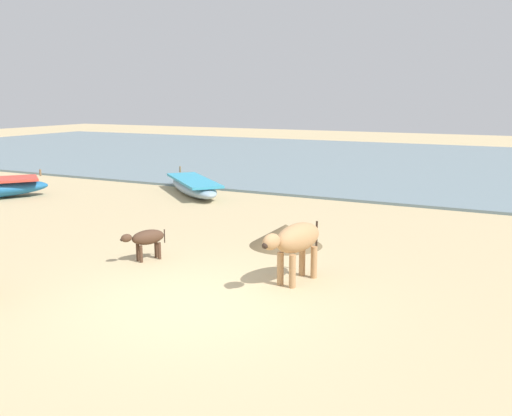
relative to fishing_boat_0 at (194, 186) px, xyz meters
The scene contains 6 objects.
ground 9.23m from the fishing_boat_0, 57.07° to the right, with size 80.00×80.00×0.00m, color tan.
sea_water 12.04m from the fishing_boat_0, 65.38° to the left, with size 60.00×20.00×0.08m, color slate.
fishing_boat_0 is the anchor object (origin of this frame).
cow_adult_tan 8.63m from the fishing_boat_0, 46.08° to the right, with size 0.63×1.47×0.96m.
calf_far_dark 7.01m from the fishing_boat_0, 63.98° to the right, with size 0.55×0.83×0.57m.
debris_pile_1 6.49m from the fishing_boat_0, 40.51° to the right, with size 1.48×1.48×0.44m, color brown.
Camera 1 is at (4.27, -6.46, 2.96)m, focal length 39.17 mm.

